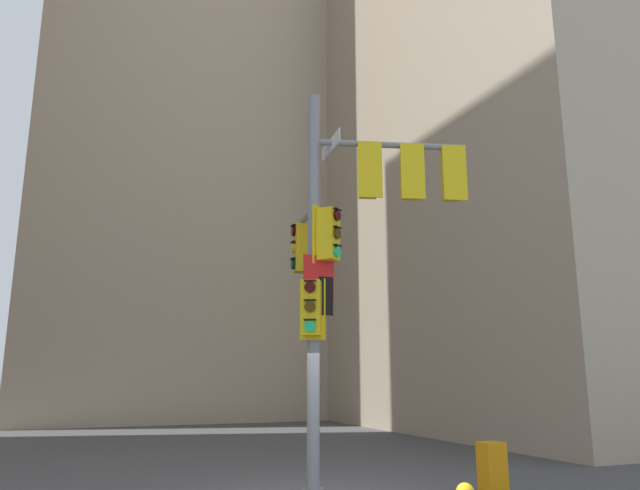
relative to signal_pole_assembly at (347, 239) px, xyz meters
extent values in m
cube|color=tan|center=(0.70, 25.01, 15.15)|extent=(15.92, 15.92, 39.69)
cylinder|color=gray|center=(-0.64, 0.13, -0.88)|extent=(0.23, 0.23, 7.63)
cylinder|color=gray|center=(0.85, -0.31, 1.95)|extent=(3.02, 0.99, 0.13)
cylinder|color=gray|center=(-0.52, 1.04, 0.57)|extent=(0.36, 1.84, 0.13)
cube|color=yellow|center=(0.35, -0.36, 1.35)|extent=(0.47, 0.16, 1.14)
cube|color=yellow|center=(0.40, -0.18, 1.35)|extent=(0.42, 0.42, 1.00)
cylinder|color=red|center=(0.46, 0.02, 1.70)|extent=(0.21, 0.11, 0.20)
cube|color=black|center=(0.46, 0.02, 1.82)|extent=(0.23, 0.13, 0.02)
cylinder|color=#3C2C06|center=(0.46, 0.02, 1.35)|extent=(0.21, 0.11, 0.20)
cube|color=black|center=(0.46, 0.02, 1.47)|extent=(0.23, 0.13, 0.02)
cylinder|color=#06311C|center=(0.46, 0.02, 1.00)|extent=(0.21, 0.11, 0.20)
cube|color=black|center=(0.46, 0.02, 1.12)|extent=(0.23, 0.13, 0.02)
cube|color=yellow|center=(1.17, -0.60, 1.35)|extent=(0.47, 0.16, 1.14)
cube|color=yellow|center=(1.22, -0.41, 1.35)|extent=(0.42, 0.42, 1.00)
cylinder|color=#360605|center=(1.28, -0.22, 1.70)|extent=(0.21, 0.11, 0.20)
cube|color=black|center=(1.28, -0.22, 1.82)|extent=(0.23, 0.13, 0.02)
cylinder|color=#3C2C06|center=(1.28, -0.22, 1.35)|extent=(0.21, 0.11, 0.20)
cube|color=black|center=(1.28, -0.22, 1.47)|extent=(0.23, 0.13, 0.02)
cylinder|color=#19C672|center=(1.28, -0.22, 1.00)|extent=(0.21, 0.11, 0.20)
cube|color=black|center=(1.28, -0.22, 1.12)|extent=(0.23, 0.13, 0.02)
cube|color=yellow|center=(1.99, -0.84, 1.35)|extent=(0.47, 0.16, 1.14)
cube|color=yellow|center=(2.05, -0.65, 1.35)|extent=(0.42, 0.42, 1.00)
cylinder|color=#360605|center=(2.10, -0.46, 1.70)|extent=(0.21, 0.11, 0.20)
cube|color=black|center=(2.10, -0.46, 1.82)|extent=(0.23, 0.13, 0.02)
cylinder|color=#3C2C06|center=(2.10, -0.46, 1.35)|extent=(0.21, 0.11, 0.20)
cube|color=black|center=(2.10, -0.46, 1.47)|extent=(0.23, 0.13, 0.02)
cylinder|color=#19C672|center=(2.10, -0.46, 1.00)|extent=(0.21, 0.11, 0.20)
cube|color=black|center=(2.10, -0.46, 1.12)|extent=(0.23, 0.13, 0.02)
cube|color=gold|center=(-0.34, 1.02, -0.03)|extent=(0.09, 0.48, 1.14)
cube|color=gold|center=(-0.52, 1.04, -0.03)|extent=(0.38, 0.38, 1.00)
cylinder|color=#360605|center=(-0.72, 1.07, 0.32)|extent=(0.09, 0.21, 0.20)
cube|color=black|center=(-0.73, 1.07, 0.44)|extent=(0.10, 0.23, 0.02)
cylinder|color=yellow|center=(-0.72, 1.07, -0.03)|extent=(0.09, 0.21, 0.20)
cube|color=black|center=(-0.73, 1.07, 0.09)|extent=(0.10, 0.23, 0.02)
cylinder|color=#06311C|center=(-0.72, 1.07, -0.38)|extent=(0.09, 0.21, 0.20)
cube|color=black|center=(-0.73, 1.07, -0.26)|extent=(0.10, 0.23, 0.02)
cube|color=yellow|center=(-0.57, 0.03, 0.02)|extent=(0.40, 0.32, 1.14)
cube|color=yellow|center=(-0.45, -0.12, 0.02)|extent=(0.48, 0.48, 1.00)
cylinder|color=#360605|center=(-0.33, -0.28, 0.37)|extent=(0.19, 0.17, 0.20)
cube|color=black|center=(-0.32, -0.28, 0.49)|extent=(0.22, 0.19, 0.02)
cylinder|color=#3C2C06|center=(-0.33, -0.28, 0.02)|extent=(0.19, 0.17, 0.20)
cube|color=black|center=(-0.32, -0.28, 0.14)|extent=(0.22, 0.19, 0.02)
cylinder|color=#19C672|center=(-0.33, -0.28, -0.33)|extent=(0.19, 0.17, 0.20)
cube|color=black|center=(-0.32, -0.28, -0.21)|extent=(0.22, 0.19, 0.02)
cube|color=yellow|center=(-0.70, 0.02, -1.39)|extent=(0.44, 0.26, 1.14)
cube|color=yellow|center=(-0.79, -0.15, -1.39)|extent=(0.46, 0.46, 1.00)
cylinder|color=#360605|center=(-0.89, -0.32, -1.04)|extent=(0.20, 0.15, 0.20)
cube|color=black|center=(-0.89, -0.33, -0.92)|extent=(0.23, 0.17, 0.02)
cylinder|color=#3C2C06|center=(-0.89, -0.32, -1.39)|extent=(0.20, 0.15, 0.20)
cube|color=black|center=(-0.89, -0.33, -1.27)|extent=(0.23, 0.17, 0.02)
cylinder|color=#19C672|center=(-0.89, -0.32, -1.74)|extent=(0.20, 0.15, 0.20)
cube|color=black|center=(-0.89, -0.33, -1.62)|extent=(0.23, 0.17, 0.02)
cube|color=white|center=(-0.29, 0.09, 1.92)|extent=(0.14, 1.18, 0.28)
cube|color=#19479E|center=(-0.29, 0.09, 1.92)|extent=(0.13, 1.14, 0.24)
cube|color=red|center=(-0.62, -0.09, -0.80)|extent=(0.64, 0.07, 0.80)
cube|color=white|center=(-0.62, -0.09, -0.80)|extent=(0.60, 0.06, 0.76)
cube|color=black|center=(-0.63, -0.09, -1.15)|extent=(0.60, 0.04, 0.72)
cube|color=white|center=(-0.63, -0.09, -1.15)|extent=(0.56, 0.03, 0.68)
cube|color=orange|center=(2.61, -0.66, -4.25)|extent=(0.44, 0.36, 0.89)
cube|color=black|center=(2.84, -0.66, -4.07)|extent=(0.01, 0.29, 0.32)
camera|label=1|loc=(-4.77, -10.23, -2.60)|focal=33.50mm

